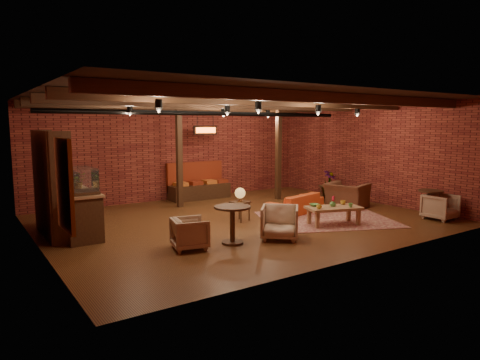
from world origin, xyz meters
TOP-DOWN VIEW (x-y plane):
  - floor at (0.00, 0.00)m, footprint 10.00×10.00m
  - ceiling at (0.00, 0.00)m, footprint 10.00×8.00m
  - wall_back at (0.00, 4.00)m, footprint 10.00×0.02m
  - wall_front at (0.00, -4.00)m, footprint 10.00×0.02m
  - wall_left at (-5.00, 0.00)m, footprint 0.02×8.00m
  - wall_right at (5.00, 0.00)m, footprint 0.02×8.00m
  - ceiling_beams at (0.00, 0.00)m, footprint 9.80×6.40m
  - ceiling_pipe at (0.00, 1.60)m, footprint 9.60×0.12m
  - post_left at (-0.60, 2.60)m, footprint 0.16×0.16m
  - post_right at (2.80, 2.00)m, footprint 0.16×0.16m
  - service_counter at (-4.10, 1.00)m, footprint 0.80×2.50m
  - plant_counter at (-4.00, 1.20)m, footprint 0.35×0.39m
  - shelving_hutch at (-4.50, 1.10)m, footprint 0.52×2.00m
  - chalkboard_menu at (-4.93, -2.30)m, footprint 0.08×0.96m
  - banquette at (0.60, 3.55)m, footprint 2.10×0.70m
  - service_sign at (0.60, 3.10)m, footprint 0.86×0.06m
  - ceiling_spotlights at (0.00, 0.00)m, footprint 6.40×4.40m
  - rug at (1.86, -1.21)m, footprint 4.15×3.73m
  - sofa at (1.73, -0.11)m, footprint 2.06×1.21m
  - coffee_table at (1.56, -1.74)m, footprint 1.50×1.07m
  - side_table_lamp at (-0.14, -0.05)m, footprint 0.52×0.52m
  - round_table_left at (-1.49, -1.76)m, footprint 0.78×0.78m
  - armchair_a at (-2.43, -1.60)m, footprint 0.78×0.82m
  - armchair_b at (-0.42, -2.04)m, footprint 1.10×1.09m
  - armchair_right at (3.62, -0.34)m, footprint 1.05×1.32m
  - side_table_book at (3.84, 0.61)m, footprint 0.54×0.54m
  - round_table_right at (4.40, -2.62)m, footprint 0.65×0.65m
  - armchair_far at (4.40, -2.92)m, footprint 0.75×0.70m
  - plant_tall at (4.40, 1.16)m, footprint 2.06×2.06m

SIDE VIEW (x-z plane):
  - floor at x=0.00m, z-range 0.00..0.00m
  - rug at x=1.86m, z-range 0.00..0.01m
  - sofa at x=1.73m, z-range 0.00..0.56m
  - armchair_a at x=-2.43m, z-range 0.00..0.71m
  - armchair_far at x=4.40m, z-range 0.00..0.75m
  - armchair_b at x=-0.42m, z-range 0.00..0.82m
  - coffee_table at x=1.56m, z-range 0.05..0.77m
  - banquette at x=0.60m, z-range 0.00..1.00m
  - armchair_right at x=3.62m, z-range 0.00..1.01m
  - round_table_right at x=4.40m, z-range 0.13..0.88m
  - side_table_book at x=3.84m, z-range 0.23..0.81m
  - round_table_left at x=-1.49m, z-range 0.14..0.96m
  - side_table_lamp at x=-0.14m, z-range 0.23..1.12m
  - service_counter at x=-4.10m, z-range 0.00..1.60m
  - shelving_hutch at x=-4.50m, z-range 0.00..2.40m
  - plant_counter at x=-4.00m, z-range 1.07..1.37m
  - plant_tall at x=4.40m, z-range 0.00..2.88m
  - wall_back at x=0.00m, z-range 0.00..3.20m
  - wall_front at x=0.00m, z-range 0.00..3.20m
  - wall_left at x=-5.00m, z-range 0.00..3.20m
  - wall_right at x=5.00m, z-range 0.00..3.20m
  - post_left at x=-0.60m, z-range 0.00..3.20m
  - post_right at x=2.80m, z-range 0.00..3.20m
  - chalkboard_menu at x=-4.93m, z-range 0.87..2.33m
  - service_sign at x=0.60m, z-range 2.20..2.50m
  - ceiling_pipe at x=0.00m, z-range 2.79..2.91m
  - ceiling_spotlights at x=0.00m, z-range 2.72..3.00m
  - ceiling_beams at x=0.00m, z-range 2.97..3.19m
  - ceiling at x=0.00m, z-range 3.19..3.21m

